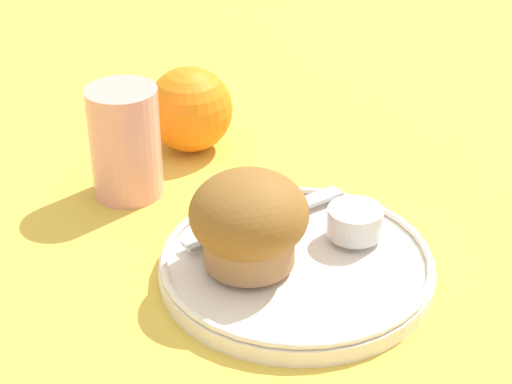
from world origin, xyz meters
The scene contains 8 objects.
ground_plane centered at (0.00, 0.00, 0.00)m, with size 3.00×3.00×0.00m, color gold.
plate centered at (0.00, -0.01, 0.01)m, with size 0.22×0.22×0.02m.
muffin centered at (-0.04, 0.00, 0.06)m, with size 0.09×0.09×0.08m.
cream_ramekin centered at (0.06, -0.01, 0.03)m, with size 0.05×0.05×0.02m.
berry_pair centered at (0.02, 0.02, 0.03)m, with size 0.03×0.02×0.02m.
butter_knife centered at (0.01, 0.04, 0.02)m, with size 0.16×0.02×0.00m.
orange_fruit centered at (0.03, 0.23, 0.04)m, with size 0.09×0.09×0.09m.
juice_glass centered at (-0.06, 0.18, 0.05)m, with size 0.07×0.07×0.10m.
Camera 1 is at (-0.32, -0.48, 0.41)m, focal length 60.00 mm.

